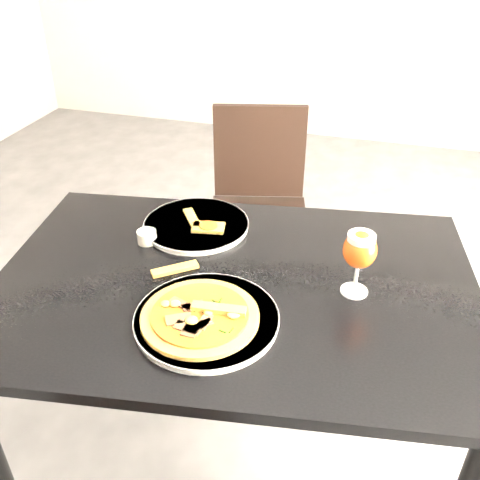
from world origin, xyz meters
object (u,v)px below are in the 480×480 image
(dining_table, at_px, (235,309))
(chair_far, at_px, (258,205))
(pizza, at_px, (201,316))
(beer_glass, at_px, (360,250))

(dining_table, distance_m, chair_far, 0.91)
(chair_far, xyz_separation_m, pizza, (0.13, -1.05, 0.30))
(beer_glass, bearing_deg, dining_table, -172.64)
(dining_table, bearing_deg, chair_far, 91.79)
(dining_table, relative_size, pizza, 4.95)
(beer_glass, bearing_deg, pizza, -145.86)
(dining_table, bearing_deg, pizza, -106.50)
(dining_table, height_order, pizza, pizza)
(pizza, relative_size, beer_glass, 1.58)
(pizza, bearing_deg, beer_glass, 34.14)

